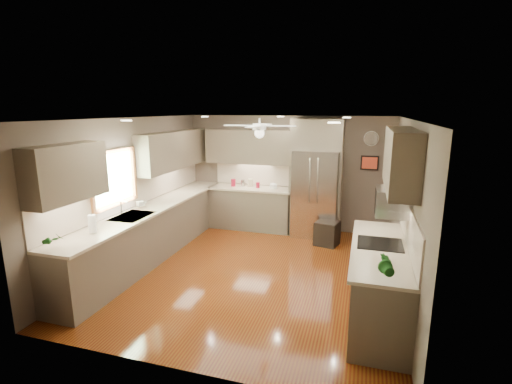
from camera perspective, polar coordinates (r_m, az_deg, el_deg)
The scene contains 28 objects.
floor at distance 6.31m, azimuth -0.28°, elevation -12.09°, with size 5.00×5.00×0.00m, color #4B160A.
ceiling at distance 5.73m, azimuth -0.31°, elevation 11.23°, with size 5.00×5.00×0.00m, color white.
wall_back at distance 8.27m, azimuth 4.74°, elevation 2.94°, with size 4.50×4.50×0.00m, color brown.
wall_front at distance 3.69m, azimuth -11.78°, elevation -9.84°, with size 4.50×4.50×0.00m, color brown.
wall_left at distance 6.88m, azimuth -18.54°, elevation 0.32°, with size 5.00×5.00×0.00m, color brown.
wall_right at distance 5.69m, azimuth 21.98°, elevation -2.46°, with size 5.00×5.00×0.00m, color brown.
canister_a at distance 8.34m, azimuth -3.51°, elevation 1.43°, with size 0.11×0.11×0.17m, color maroon.
canister_b at distance 8.33m, azimuth -1.98°, elevation 1.36°, with size 0.10×0.10×0.16m, color silver.
canister_c at distance 8.26m, azimuth -0.87°, elevation 1.42°, with size 0.11×0.11×0.18m, color #BFB08F.
canister_d at distance 8.16m, azimuth 0.28°, elevation 1.06°, with size 0.09×0.09×0.13m, color maroon.
soap_bottle at distance 6.80m, azimuth -17.25°, elevation -1.65°, with size 0.08×0.08×0.18m, color white.
potted_plant_left at distance 5.23m, azimuth -28.60°, elevation -6.41°, with size 0.14×0.10×0.27m, color #175119.
potted_plant_right at distance 4.02m, azimuth 19.31°, elevation -10.60°, with size 0.18×0.15×0.33m, color #175119.
bowl at distance 8.11m, azimuth 2.67°, elevation 0.72°, with size 0.20×0.20×0.05m, color #BFB08F.
left_run at distance 7.03m, azimuth -15.42°, elevation -5.68°, with size 0.65×4.70×1.45m.
back_run at distance 8.33m, azimuth -0.67°, elevation -2.33°, with size 1.85×0.65×1.45m.
uppers at distance 6.69m, azimuth -4.64°, elevation 6.01°, with size 4.50×4.70×0.95m.
window at distance 6.41m, azimuth -21.05°, elevation 2.00°, with size 0.05×1.12×0.92m.
sink at distance 6.38m, azimuth -18.53°, elevation -3.79°, with size 0.50×0.70×0.32m.
refrigerator at distance 7.84m, azimuth 9.22°, elevation 1.82°, with size 1.06×0.75×2.45m.
right_run at distance 5.17m, azimuth 18.42°, elevation -12.74°, with size 0.70×2.20×1.45m.
microwave at distance 5.08m, azimuth 20.21°, elevation -1.37°, with size 0.43×0.55×0.34m.
ceiling_fan at distance 6.02m, azimuth 0.53°, elevation 9.71°, with size 1.18×1.18×0.32m.
recessed_lights at distance 6.13m, azimuth 0.43°, elevation 11.27°, with size 2.84×3.14×0.01m.
wall_clock at distance 7.99m, azimuth 17.31°, elevation 7.85°, with size 0.30×0.03×0.30m.
framed_print at distance 8.04m, azimuth 17.08°, elevation 4.30°, with size 0.36×0.03×0.30m.
stool at distance 7.52m, azimuth 10.88°, elevation -6.21°, with size 0.51×0.51×0.49m.
paper_towel at distance 5.66m, azimuth -23.87°, elevation -4.48°, with size 0.11×0.11×0.27m.
Camera 1 is at (1.66, -5.48, 2.65)m, focal length 26.00 mm.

